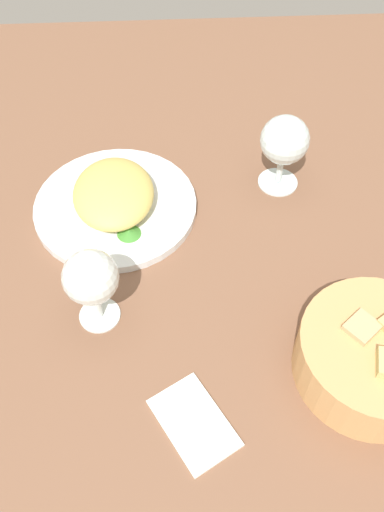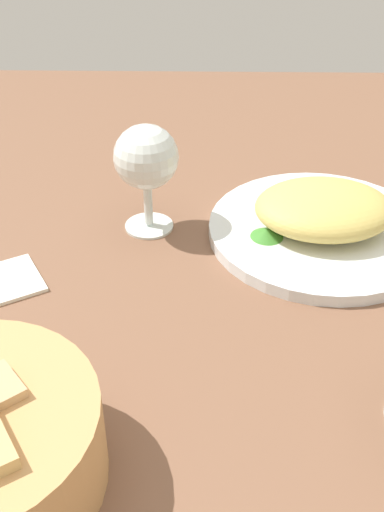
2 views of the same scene
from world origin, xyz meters
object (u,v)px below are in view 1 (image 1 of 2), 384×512
Objects in this scene: bread_basket at (375,356)px; folded_napkin at (194,422)px; plate at (116,206)px; wine_glass_far at (284,143)px; wine_glass_near at (91,280)px.

folded_napkin is at bearing -75.37° from bread_basket.
bread_basket reaches higher than plate.
folded_napkin is at bearing -21.92° from wine_glass_far.
plate is 21.39cm from wine_glass_near.
wine_glass_near is 37.35cm from wine_glass_far.
wine_glass_far is at bearing -169.46° from bread_basket.
bread_basket reaches higher than folded_napkin.
wine_glass_far is 44.18cm from folded_napkin.
bread_basket is 23.60cm from folded_napkin.
bread_basket is at bearing 48.01° from plate.
wine_glass_near is (19.82, -1.58, 7.89)cm from plate.
bread_basket is at bearing 73.97° from wine_glass_near.
wine_glass_near is at bearing -4.57° from plate.
plate is 44.62cm from bread_basket.
bread_basket is 1.74× the size of folded_napkin.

